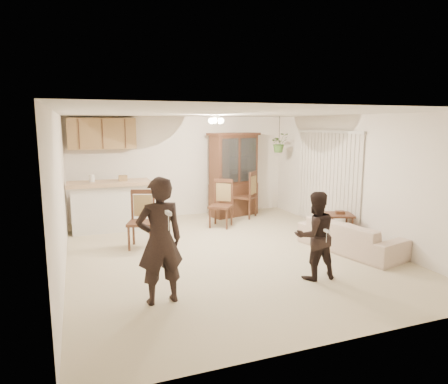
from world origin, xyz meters
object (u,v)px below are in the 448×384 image
object	(u,v)px
chair_hutch_right	(245,204)
adult	(160,236)
side_table	(339,226)
chair_bar	(142,232)
chair_hutch_left	(221,214)
sofa	(350,232)
child	(315,235)
china_hutch	(234,175)

from	to	relation	value
chair_hutch_right	adult	bearing A→B (deg)	10.37
side_table	chair_bar	distance (m)	3.91
adult	chair_hutch_left	bearing A→B (deg)	-126.41
sofa	child	xyz separation A→B (m)	(-1.35, -0.88, 0.31)
adult	child	world-z (taller)	adult
chair_bar	chair_hutch_left	bearing A→B (deg)	45.89
adult	china_hutch	bearing A→B (deg)	-127.38
child	chair_hutch_left	world-z (taller)	child
side_table	china_hutch	bearing A→B (deg)	112.38
child	chair_hutch_left	distance (m)	3.41
china_hutch	chair_bar	bearing A→B (deg)	-159.67
side_table	chair_bar	xyz separation A→B (m)	(-3.81, 0.88, 0.02)
china_hutch	chair_hutch_right	world-z (taller)	china_hutch
adult	chair_hutch_right	distance (m)	5.10
adult	chair_hutch_right	world-z (taller)	adult
side_table	chair_hutch_right	world-z (taller)	chair_hutch_right
adult	chair_bar	bearing A→B (deg)	-98.18
adult	chair_bar	distance (m)	2.53
side_table	chair_bar	world-z (taller)	chair_bar
china_hutch	side_table	world-z (taller)	china_hutch
chair_bar	chair_hutch_left	size ratio (longest dim) A/B	1.01
sofa	chair_hutch_right	distance (m)	3.29
adult	china_hutch	world-z (taller)	china_hutch
china_hutch	chair_hutch_left	world-z (taller)	china_hutch
sofa	adult	bearing A→B (deg)	90.15
child	chair_bar	xyz separation A→B (m)	(-2.21, 2.44, -0.37)
chair_hutch_left	china_hutch	bearing A→B (deg)	91.68
child	sofa	bearing A→B (deg)	-143.92
sofa	side_table	xyz separation A→B (m)	(0.26, 0.67, -0.08)
child	chair_hutch_left	bearing A→B (deg)	-82.58
adult	side_table	bearing A→B (deg)	-163.37
child	chair_hutch_right	size ratio (longest dim) A/B	1.16
adult	chair_hutch_right	size ratio (longest dim) A/B	1.55
chair_hutch_left	chair_hutch_right	size ratio (longest dim) A/B	0.93
china_hutch	chair_bar	world-z (taller)	china_hutch
adult	chair_hutch_left	size ratio (longest dim) A/B	1.67
child	chair_hutch_right	world-z (taller)	child
sofa	china_hutch	xyz separation A→B (m)	(-0.91, 3.50, 0.67)
china_hutch	adult	bearing A→B (deg)	-138.25
chair_bar	chair_hutch_right	size ratio (longest dim) A/B	0.93
sofa	chair_bar	distance (m)	3.88
sofa	adult	distance (m)	3.83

